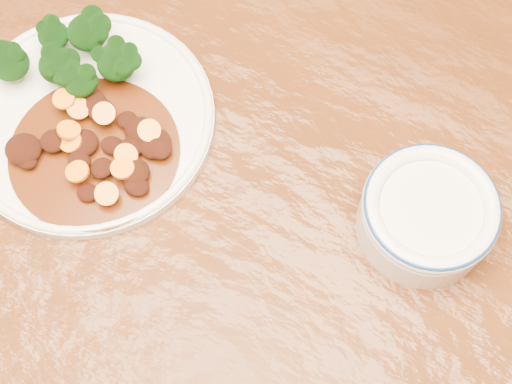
% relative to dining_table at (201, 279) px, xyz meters
% --- Properties ---
extents(ground, '(4.00, 4.00, 0.00)m').
position_rel_dining_table_xyz_m(ground, '(0.00, 0.00, -0.67)').
color(ground, '#482512').
rests_on(ground, ground).
extents(dining_table, '(1.57, 1.03, 0.75)m').
position_rel_dining_table_xyz_m(dining_table, '(0.00, 0.00, 0.00)').
color(dining_table, '#52270E').
rests_on(dining_table, ground).
extents(dinner_plate, '(0.26, 0.26, 0.02)m').
position_rel_dining_table_xyz_m(dinner_plate, '(-0.17, 0.08, 0.09)').
color(dinner_plate, silver).
rests_on(dinner_plate, dining_table).
extents(broccoli_florets, '(0.14, 0.11, 0.05)m').
position_rel_dining_table_xyz_m(broccoli_florets, '(-0.20, 0.13, 0.12)').
color(broccoli_florets, '#6CA153').
rests_on(broccoli_florets, dinner_plate).
extents(mince_stew, '(0.17, 0.17, 0.03)m').
position_rel_dining_table_xyz_m(mince_stew, '(-0.14, 0.06, 0.10)').
color(mince_stew, '#4E2008').
rests_on(mince_stew, dinner_plate).
extents(dip_bowl, '(0.13, 0.13, 0.06)m').
position_rel_dining_table_xyz_m(dip_bowl, '(0.19, 0.12, 0.11)').
color(dip_bowl, silver).
rests_on(dip_bowl, dining_table).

